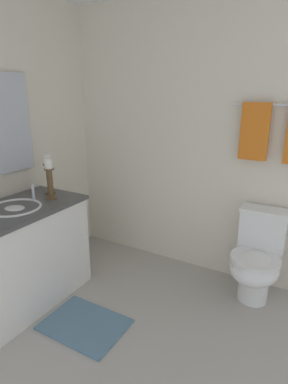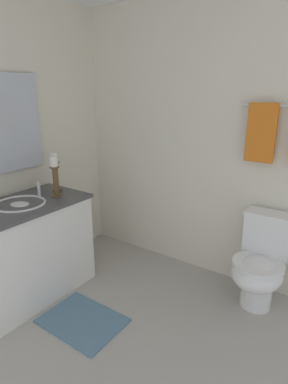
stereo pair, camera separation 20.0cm
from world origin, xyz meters
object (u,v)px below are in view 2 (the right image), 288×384
at_px(toilet, 260,264).
at_px(towel_near_vanity, 261,133).
at_px(vanity_cabinet, 26,250).
at_px(candle_holder_tall, 55,171).
at_px(sink_basin, 20,209).
at_px(bath_mat, 82,321).
at_px(candle_holder_short, 55,176).

distance_m(toilet, towel_near_vanity, 1.02).
height_order(toilet, towel_near_vanity, towel_near_vanity).
relative_size(vanity_cabinet, candle_holder_tall, 3.08).
relative_size(toilet, towel_near_vanity, 1.66).
xyz_separation_m(vanity_cabinet, sink_basin, (0.00, 0.00, 0.37)).
bearing_deg(bath_mat, sink_basin, 179.91).
bearing_deg(bath_mat, candle_holder_tall, 148.51).
bearing_deg(candle_holder_short, sink_basin, -104.77).
height_order(vanity_cabinet, bath_mat, vanity_cabinet).
relative_size(sink_basin, candle_holder_short, 1.20).
bearing_deg(vanity_cabinet, candle_holder_tall, 95.84).
bearing_deg(towel_near_vanity, vanity_cabinet, -141.66).
height_order(sink_basin, toilet, sink_basin).
height_order(vanity_cabinet, candle_holder_short, candle_holder_short).
xyz_separation_m(towel_near_vanity, bath_mat, (-0.85, -1.17, -1.35)).
distance_m(vanity_cabinet, sink_basin, 0.37).
distance_m(vanity_cabinet, toilet, 1.90).
bearing_deg(bath_mat, towel_near_vanity, 53.92).
xyz_separation_m(vanity_cabinet, candle_holder_short, (0.08, 0.30, 0.59)).
bearing_deg(toilet, sink_basin, -149.53).
distance_m(candle_holder_tall, towel_near_vanity, 1.73).
bearing_deg(vanity_cabinet, sink_basin, 90.00).
bearing_deg(vanity_cabinet, candle_holder_short, 75.27).
bearing_deg(towel_near_vanity, bath_mat, -126.08).
bearing_deg(towel_near_vanity, candle_holder_tall, -153.44).
distance_m(candle_holder_tall, bath_mat, 1.26).
relative_size(candle_holder_short, bath_mat, 0.56).
bearing_deg(candle_holder_tall, sink_basin, -84.14).
xyz_separation_m(candle_holder_tall, towel_near_vanity, (1.52, 0.76, 0.36)).
height_order(sink_basin, candle_holder_tall, candle_holder_tall).
height_order(towel_near_vanity, bath_mat, towel_near_vanity).
bearing_deg(sink_basin, bath_mat, -0.09).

